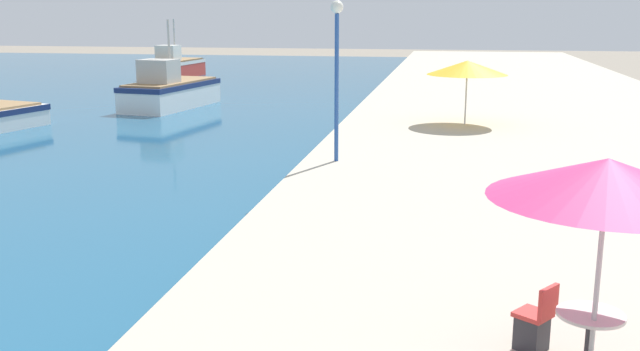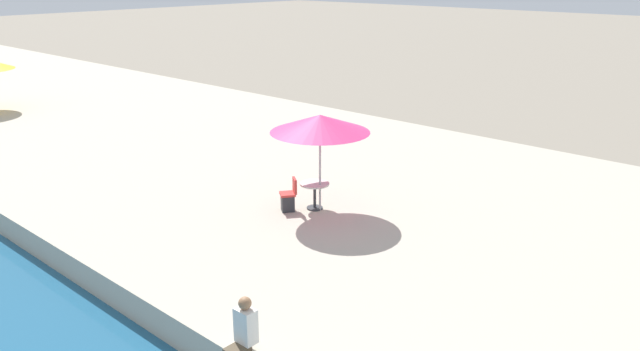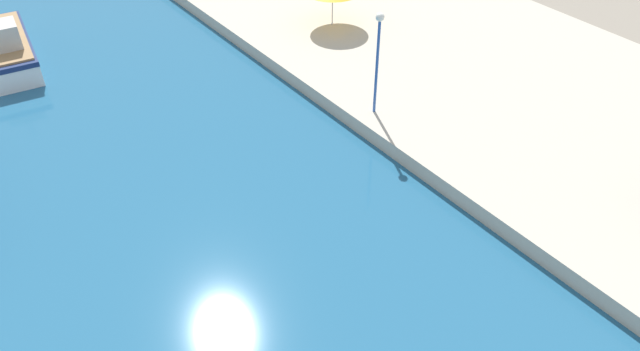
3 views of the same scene
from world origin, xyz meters
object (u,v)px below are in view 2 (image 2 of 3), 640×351
object	(u,v)px
cafe_chair_left	(289,199)
person_at_quay	(244,328)
cafe_umbrella_pink	(320,124)
cafe_table	(315,190)

from	to	relation	value
cafe_chair_left	person_at_quay	distance (m)	6.56
cafe_umbrella_pink	cafe_chair_left	distance (m)	2.27
cafe_chair_left	cafe_table	bearing A→B (deg)	-90.00
cafe_chair_left	person_at_quay	xyz separation A→B (m)	(-5.16, -4.06, 0.13)
cafe_umbrella_pink	cafe_table	size ratio (longest dim) A/B	3.33
cafe_umbrella_pink	cafe_table	world-z (taller)	cafe_umbrella_pink
person_at_quay	cafe_chair_left	bearing A→B (deg)	38.22
person_at_quay	cafe_table	bearing A→B (deg)	32.33
cafe_chair_left	person_at_quay	size ratio (longest dim) A/B	0.89
cafe_umbrella_pink	cafe_chair_left	bearing A→B (deg)	133.23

